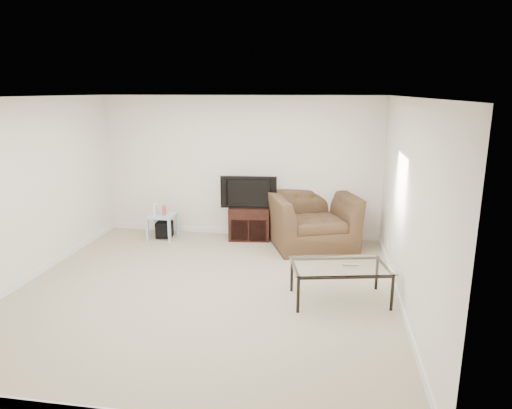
% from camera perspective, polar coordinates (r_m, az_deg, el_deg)
% --- Properties ---
extents(floor, '(5.00, 5.00, 0.00)m').
position_cam_1_polar(floor, '(6.19, -6.47, -10.63)').
color(floor, tan).
rests_on(floor, ground).
extents(ceiling, '(5.00, 5.00, 0.00)m').
position_cam_1_polar(ceiling, '(5.63, -7.18, 13.19)').
color(ceiling, white).
rests_on(ceiling, ground).
extents(wall_back, '(5.00, 0.02, 2.50)m').
position_cam_1_polar(wall_back, '(8.17, -2.02, 4.71)').
color(wall_back, silver).
rests_on(wall_back, ground).
extents(wall_left, '(0.02, 5.00, 2.50)m').
position_cam_1_polar(wall_left, '(6.89, -27.24, 1.40)').
color(wall_left, silver).
rests_on(wall_left, ground).
extents(wall_right, '(0.02, 5.00, 2.50)m').
position_cam_1_polar(wall_right, '(5.64, 18.43, -0.25)').
color(wall_right, silver).
rests_on(wall_right, ground).
extents(plate_back, '(0.12, 0.02, 0.12)m').
position_cam_1_polar(plate_back, '(8.53, -11.33, 4.85)').
color(plate_back, white).
rests_on(plate_back, wall_back).
extents(plate_right_switch, '(0.02, 0.09, 0.13)m').
position_cam_1_polar(plate_right_switch, '(7.19, 16.40, 2.86)').
color(plate_right_switch, white).
rests_on(plate_right_switch, wall_right).
extents(plate_right_outlet, '(0.02, 0.08, 0.12)m').
position_cam_1_polar(plate_right_outlet, '(7.14, 16.16, -5.10)').
color(plate_right_outlet, white).
rests_on(plate_right_outlet, wall_right).
extents(tv_stand, '(0.76, 0.57, 0.59)m').
position_cam_1_polar(tv_stand, '(8.13, -0.84, -2.23)').
color(tv_stand, black).
rests_on(tv_stand, floor).
extents(dvd_player, '(0.46, 0.35, 0.06)m').
position_cam_1_polar(dvd_player, '(8.04, -0.86, -0.95)').
color(dvd_player, black).
rests_on(dvd_player, tv_stand).
extents(television, '(0.92, 0.25, 0.56)m').
position_cam_1_polar(television, '(7.96, -0.87, 1.70)').
color(television, black).
rests_on(television, tv_stand).
extents(side_table, '(0.46, 0.46, 0.43)m').
position_cam_1_polar(side_table, '(8.34, -11.61, -2.67)').
color(side_table, silver).
rests_on(side_table, floor).
extents(subwoofer, '(0.30, 0.30, 0.27)m').
position_cam_1_polar(subwoofer, '(8.36, -11.37, -3.06)').
color(subwoofer, black).
rests_on(subwoofer, floor).
extents(game_console, '(0.05, 0.14, 0.20)m').
position_cam_1_polar(game_console, '(8.28, -12.46, -0.57)').
color(game_console, white).
rests_on(game_console, side_table).
extents(game_case, '(0.06, 0.13, 0.17)m').
position_cam_1_polar(game_case, '(8.22, -11.41, -0.71)').
color(game_case, '#CC4C4C').
rests_on(game_case, side_table).
extents(recliner, '(1.60, 1.31, 1.20)m').
position_cam_1_polar(recliner, '(7.71, 7.10, -0.89)').
color(recliner, brown).
rests_on(recliner, floor).
extents(coffee_table, '(1.33, 0.93, 0.48)m').
position_cam_1_polar(coffee_table, '(5.89, 10.42, -9.57)').
color(coffee_table, black).
rests_on(coffee_table, floor).
extents(remote, '(0.19, 0.07, 0.02)m').
position_cam_1_polar(remote, '(5.79, 11.70, -7.37)').
color(remote, '#B2B2B7').
rests_on(remote, coffee_table).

